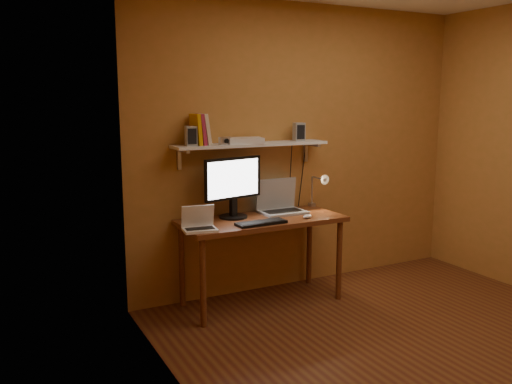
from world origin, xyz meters
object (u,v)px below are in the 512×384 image
mouse (308,216)px  router (245,140)px  wall_shelf (251,145)px  laptop (280,204)px  monitor (233,184)px  desk_lamp (319,186)px  shelf_camera (225,141)px  speaker_left (191,136)px  speaker_right (299,132)px  netbook (199,223)px  keyboard (261,223)px  desk (262,228)px

mouse → router: router is taller
wall_shelf → mouse: (0.35, -0.37, -0.59)m
router → laptop: bearing=-4.2°
mouse → router: size_ratio=0.29×
monitor → router: router is taller
desk_lamp → shelf_camera: bearing=179.5°
speaker_left → shelf_camera: 0.29m
shelf_camera → desk_lamp: bearing=-0.5°
speaker_right → mouse: bearing=-100.2°
netbook → router: (0.55, 0.32, 0.60)m
desk_lamp → router: 0.86m
laptop → keyboard: size_ratio=0.93×
keyboard → desk_lamp: bearing=20.7°
monitor → speaker_left: size_ratio=3.53×
wall_shelf → speaker_right: size_ratio=8.61×
desk → keyboard: (-0.11, -0.19, 0.10)m
desk_lamp → monitor: bearing=179.6°
speaker_right → shelf_camera: size_ratio=1.41×
monitor → shelf_camera: bearing=165.7°
monitor → laptop: monitor is taller
desk_lamp → wall_shelf: bearing=174.1°
netbook → mouse: bearing=6.4°
wall_shelf → speaker_right: 0.49m
laptop → speaker_left: 1.03m
netbook → keyboard: size_ratio=0.66×
monitor → speaker_left: 0.55m
netbook → speaker_left: bearing=85.9°
wall_shelf → router: size_ratio=4.66×
desk_lamp → desk: bearing=-169.2°
keyboard → router: 0.74m
monitor → netbook: bearing=-159.7°
netbook → speaker_left: (0.07, 0.32, 0.65)m
speaker_left → shelf_camera: bearing=-0.9°
desk_lamp → router: (-0.73, 0.05, 0.44)m
keyboard → netbook: bearing=173.3°
desk → laptop: (0.26, 0.15, 0.16)m
wall_shelf → mouse: wall_shelf is taller
wall_shelf → keyboard: (-0.11, -0.38, -0.60)m
mouse → keyboard: bearing=170.3°
monitor → shelf_camera: shelf_camera is taller
desk_lamp → speaker_left: speaker_left is taller
speaker_right → netbook: bearing=-153.3°
wall_shelf → speaker_left: size_ratio=8.77×
monitor → shelf_camera: size_ratio=4.89×
speaker_right → laptop: bearing=-158.7°
speaker_left → router: (0.48, 0.00, -0.05)m
keyboard → shelf_camera: size_ratio=3.65×
speaker_left → speaker_right: bearing=9.0°
keyboard → mouse: bearing=0.2°
desk → monitor: (-0.20, 0.13, 0.37)m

